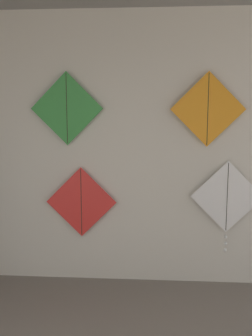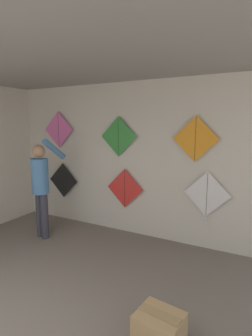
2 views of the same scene
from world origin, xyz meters
The scene contains 5 objects.
back_panel centered at (0.00, 3.72, 1.40)m, with size 5.69×0.06×2.80m, color beige.
kite_1 centered at (0.03, 3.63, 0.87)m, with size 0.74×0.01×0.74m.
kite_2 centered at (1.53, 3.63, 0.92)m, with size 0.74×0.04×0.95m.
kite_4 centered at (-0.10, 3.63, 1.83)m, with size 0.74×0.01×0.74m.
kite_5 centered at (1.31, 3.63, 1.82)m, with size 0.74×0.01×0.74m.
Camera 1 is at (0.76, -0.13, 1.81)m, focal length 40.00 mm.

